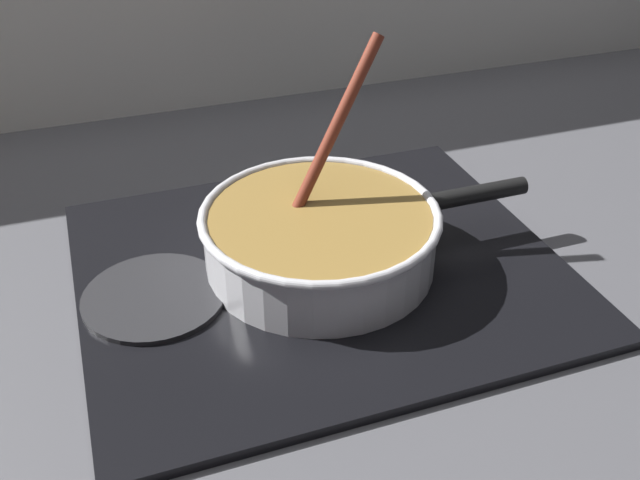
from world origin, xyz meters
name	(u,v)px	position (x,y,z in m)	size (l,w,h in m)	color
ground	(364,438)	(0.00, 0.00, -0.02)	(2.40, 1.60, 0.04)	#4C4C51
hob_plate	(320,268)	(0.04, 0.24, 0.01)	(0.56, 0.48, 0.01)	black
burner_ring	(320,262)	(0.04, 0.24, 0.02)	(0.20, 0.20, 0.01)	#592D0C
spare_burner	(154,296)	(-0.16, 0.24, 0.01)	(0.16, 0.16, 0.01)	#262628
cooking_pan	(321,236)	(0.04, 0.24, 0.05)	(0.41, 0.28, 0.25)	silver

